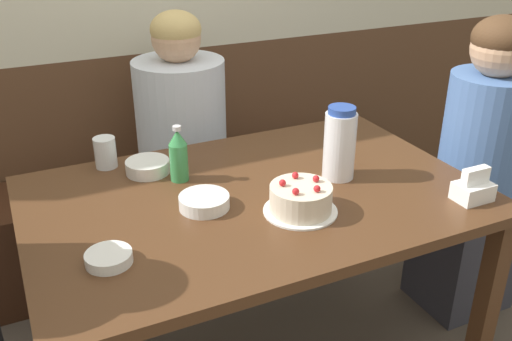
# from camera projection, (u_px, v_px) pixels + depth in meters

# --- Properties ---
(bench_seat) EXTENTS (1.90, 0.38, 0.45)m
(bench_seat) POSITION_uv_depth(u_px,v_px,m) (179.00, 212.00, 2.65)
(bench_seat) COLOR #381E11
(bench_seat) RESTS_ON ground_plane
(dining_table) EXTENTS (1.38, 0.90, 0.72)m
(dining_table) POSITION_uv_depth(u_px,v_px,m) (255.00, 217.00, 1.79)
(dining_table) COLOR #4C2D19
(dining_table) RESTS_ON ground_plane
(birthday_cake) EXTENTS (0.22, 0.22, 0.10)m
(birthday_cake) POSITION_uv_depth(u_px,v_px,m) (301.00, 199.00, 1.63)
(birthday_cake) COLOR white
(birthday_cake) RESTS_ON dining_table
(water_pitcher) EXTENTS (0.10, 0.10, 0.24)m
(water_pitcher) POSITION_uv_depth(u_px,v_px,m) (340.00, 144.00, 1.81)
(water_pitcher) COLOR white
(water_pitcher) RESTS_ON dining_table
(soju_bottle) EXTENTS (0.06, 0.06, 0.19)m
(soju_bottle) POSITION_uv_depth(u_px,v_px,m) (178.00, 155.00, 1.80)
(soju_bottle) COLOR #388E4C
(soju_bottle) RESTS_ON dining_table
(napkin_holder) EXTENTS (0.11, 0.08, 0.11)m
(napkin_holder) POSITION_uv_depth(u_px,v_px,m) (473.00, 188.00, 1.70)
(napkin_holder) COLOR white
(napkin_holder) RESTS_ON dining_table
(bowl_soup_white) EXTENTS (0.15, 0.15, 0.04)m
(bowl_soup_white) POSITION_uv_depth(u_px,v_px,m) (204.00, 202.00, 1.66)
(bowl_soup_white) COLOR white
(bowl_soup_white) RESTS_ON dining_table
(bowl_rice_small) EXTENTS (0.12, 0.12, 0.03)m
(bowl_rice_small) POSITION_uv_depth(u_px,v_px,m) (109.00, 258.00, 1.41)
(bowl_rice_small) COLOR white
(bowl_rice_small) RESTS_ON dining_table
(bowl_side_dish) EXTENTS (0.14, 0.14, 0.04)m
(bowl_side_dish) POSITION_uv_depth(u_px,v_px,m) (148.00, 167.00, 1.88)
(bowl_side_dish) COLOR white
(bowl_side_dish) RESTS_ON dining_table
(glass_water_tall) EXTENTS (0.07, 0.07, 0.10)m
(glass_water_tall) POSITION_uv_depth(u_px,v_px,m) (105.00, 152.00, 1.90)
(glass_water_tall) COLOR silver
(glass_water_tall) RESTS_ON dining_table
(person_teal_shirt) EXTENTS (0.34, 0.31, 1.19)m
(person_teal_shirt) POSITION_uv_depth(u_px,v_px,m) (476.00, 179.00, 2.19)
(person_teal_shirt) COLOR #33333D
(person_teal_shirt) RESTS_ON ground_plane
(person_grey_tee) EXTENTS (0.37, 0.37, 1.16)m
(person_grey_tee) POSITION_uv_depth(u_px,v_px,m) (182.00, 154.00, 2.40)
(person_grey_tee) COLOR #33333D
(person_grey_tee) RESTS_ON ground_plane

